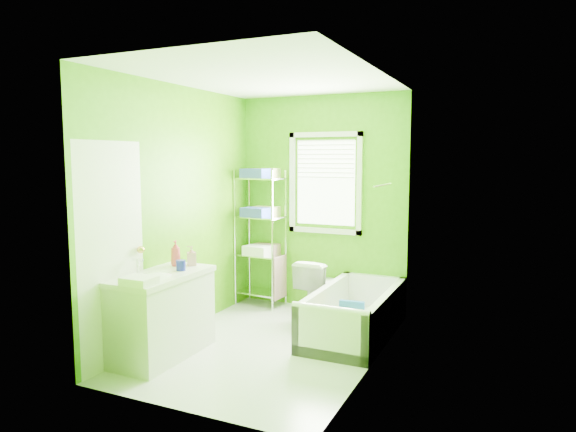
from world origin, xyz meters
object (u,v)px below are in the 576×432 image
at_px(toilet, 319,287).
at_px(wire_shelf_unit, 262,222).
at_px(bathtub, 354,320).
at_px(vanity, 162,312).

bearing_deg(toilet, wire_shelf_unit, -5.95).
relative_size(bathtub, vanity, 1.52).
xyz_separation_m(vanity, wire_shelf_unit, (0.07, 1.91, 0.63)).
height_order(toilet, vanity, vanity).
relative_size(vanity, wire_shelf_unit, 0.61).
xyz_separation_m(bathtub, toilet, (-0.59, 0.50, 0.17)).
distance_m(bathtub, vanity, 1.97).
relative_size(toilet, vanity, 0.64).
relative_size(bathtub, toilet, 2.36).
height_order(bathtub, toilet, toilet).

